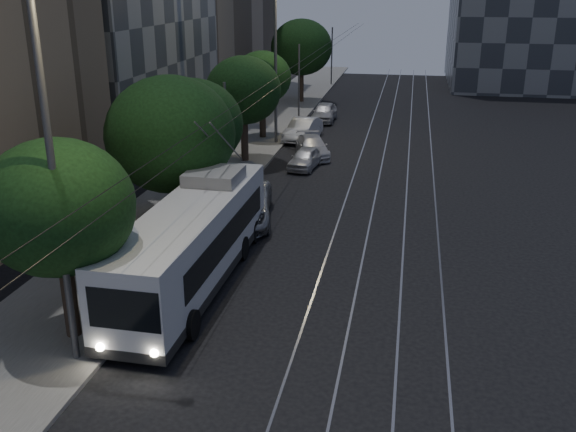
# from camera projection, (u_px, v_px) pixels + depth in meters

# --- Properties ---
(ground) EXTENTS (120.00, 120.00, 0.00)m
(ground) POSITION_uv_depth(u_px,v_px,m) (299.00, 311.00, 21.34)
(ground) COLOR black
(ground) RESTS_ON ground
(sidewalk) EXTENTS (5.00, 90.00, 0.15)m
(sidewalk) POSITION_uv_depth(u_px,v_px,m) (238.00, 152.00, 41.10)
(sidewalk) COLOR slate
(sidewalk) RESTS_ON ground
(tram_rails) EXTENTS (4.52, 90.00, 0.02)m
(tram_rails) POSITION_uv_depth(u_px,v_px,m) (395.00, 161.00, 39.35)
(tram_rails) COLOR #95959D
(tram_rails) RESTS_ON ground
(overhead_wires) EXTENTS (2.23, 90.00, 6.00)m
(overhead_wires) POSITION_uv_depth(u_px,v_px,m) (276.00, 101.00, 39.49)
(overhead_wires) COLOR black
(overhead_wires) RESTS_ON ground
(trolleybus) EXTENTS (2.65, 11.80, 5.63)m
(trolleybus) POSITION_uv_depth(u_px,v_px,m) (194.00, 241.00, 22.87)
(trolleybus) COLOR silver
(trolleybus) RESTS_ON ground
(pickup_silver) EXTENTS (3.84, 6.38, 1.66)m
(pickup_silver) POSITION_uv_depth(u_px,v_px,m) (240.00, 204.00, 29.17)
(pickup_silver) COLOR #95979C
(pickup_silver) RESTS_ON ground
(car_white_a) EXTENTS (1.87, 3.70, 1.21)m
(car_white_a) POSITION_uv_depth(u_px,v_px,m) (305.00, 158.00, 37.70)
(car_white_a) COLOR #B8B8BD
(car_white_a) RESTS_ON ground
(car_white_b) EXTENTS (2.98, 4.66, 1.26)m
(car_white_b) POSITION_uv_depth(u_px,v_px,m) (312.00, 147.00, 40.19)
(car_white_b) COLOR #B6B5BA
(car_white_b) RESTS_ON ground
(car_white_c) EXTENTS (2.28, 4.71, 1.49)m
(car_white_c) POSITION_uv_depth(u_px,v_px,m) (303.00, 129.00, 44.41)
(car_white_c) COLOR white
(car_white_c) RESTS_ON ground
(car_white_d) EXTENTS (1.72, 4.27, 1.45)m
(car_white_d) POSITION_uv_depth(u_px,v_px,m) (324.00, 112.00, 50.41)
(car_white_d) COLOR #B2B1B6
(car_white_d) RESTS_ON ground
(tree_0) EXTENTS (4.41, 4.41, 6.27)m
(tree_0) POSITION_uv_depth(u_px,v_px,m) (58.00, 208.00, 18.26)
(tree_0) COLOR #30231A
(tree_0) RESTS_ON ground
(tree_1) EXTENTS (5.40, 5.40, 6.82)m
(tree_1) POSITION_uv_depth(u_px,v_px,m) (170.00, 135.00, 26.53)
(tree_1) COLOR #30231A
(tree_1) RESTS_ON ground
(tree_2) EXTENTS (4.63, 4.63, 6.32)m
(tree_2) POSITION_uv_depth(u_px,v_px,m) (193.00, 125.00, 29.14)
(tree_2) COLOR #30231A
(tree_2) RESTS_ON ground
(tree_3) EXTENTS (4.44, 4.44, 6.38)m
(tree_3) POSITION_uv_depth(u_px,v_px,m) (243.00, 91.00, 37.58)
(tree_3) COLOR #30231A
(tree_3) RESTS_ON ground
(tree_4) EXTENTS (3.99, 3.99, 6.04)m
(tree_4) POSITION_uv_depth(u_px,v_px,m) (262.00, 78.00, 43.56)
(tree_4) COLOR #30231A
(tree_4) RESTS_ON ground
(tree_5) EXTENTS (5.45, 5.45, 7.39)m
(tree_5) POSITION_uv_depth(u_px,v_px,m) (302.00, 47.00, 56.81)
(tree_5) COLOR #30231A
(tree_5) RESTS_ON ground
(streetlamp_near) EXTENTS (2.67, 0.44, 11.20)m
(streetlamp_near) POSITION_uv_depth(u_px,v_px,m) (63.00, 135.00, 16.17)
(streetlamp_near) COLOR #5A595C
(streetlamp_near) RESTS_ON ground
(streetlamp_far) EXTENTS (2.70, 0.44, 11.35)m
(streetlamp_far) POSITION_uv_depth(u_px,v_px,m) (282.00, 42.00, 41.09)
(streetlamp_far) COLOR #5A595C
(streetlamp_far) RESTS_ON ground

